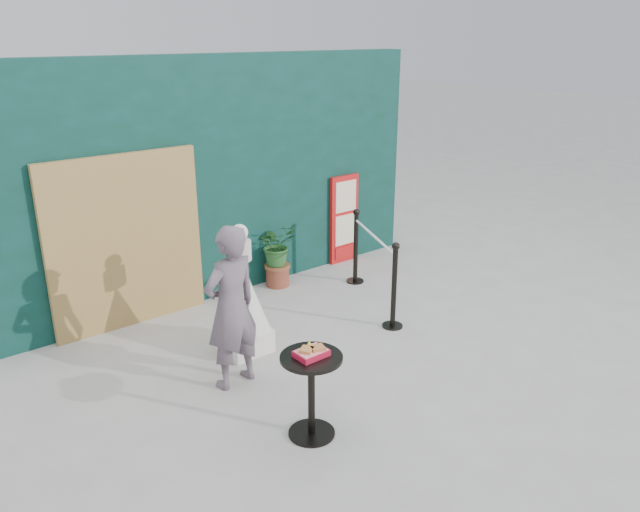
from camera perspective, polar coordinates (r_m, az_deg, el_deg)
The scene contains 10 objects.
ground at distance 6.24m, azimuth 7.16°, elevation -11.60°, with size 60.00×60.00×0.00m, color #ADAAA5.
back_wall at distance 8.00m, azimuth -8.97°, elevation 7.04°, with size 6.00×0.30×3.00m, color #0A3024.
bamboo_fence at distance 7.36m, azimuth -17.28°, elevation 1.20°, with size 1.80×0.08×2.00m, color tan.
woman at distance 5.91m, azimuth -8.13°, elevation -4.69°, with size 0.59×0.39×1.61m, color #675862.
menu_board at distance 9.15m, azimuth 2.22°, elevation 3.38°, with size 0.50×0.07×1.30m.
statue at distance 6.60m, azimuth -7.09°, elevation -4.10°, with size 0.55×0.55×1.42m.
cafe_table at distance 5.27m, azimuth -0.79°, elevation -11.54°, with size 0.52×0.52×0.75m.
food_basket at distance 5.12m, azimuth -0.81°, elevation -8.76°, with size 0.26×0.19×0.11m.
planter at distance 8.29m, azimuth -3.96°, elevation 0.53°, with size 0.51×0.44×0.87m.
stanchion_barrier at distance 7.78m, azimuth 4.89°, elevation -0.90°, with size 0.84×1.54×1.03m.
Camera 1 is at (-3.94, -3.60, 3.24)m, focal length 35.00 mm.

